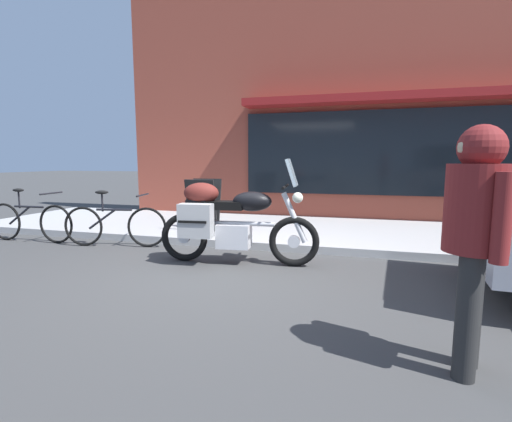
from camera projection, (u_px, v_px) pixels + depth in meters
ground_plane at (228, 271)px, 4.73m from camera, size 80.00×80.00×0.00m
touring_motorcycle at (228, 219)px, 5.01m from camera, size 2.17×0.79×1.41m
parked_bicycle at (114, 225)px, 6.07m from camera, size 1.68×0.52×0.91m
pedestrian_walking at (476, 221)px, 2.35m from camera, size 0.48×0.54×1.60m
sandwich_board_sign at (204, 205)px, 6.80m from camera, size 0.55×0.41×0.93m
second_bicycle_by_cafe at (30, 221)px, 6.44m from camera, size 1.71×0.48×0.92m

